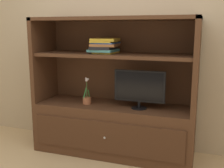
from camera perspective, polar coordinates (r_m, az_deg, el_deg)
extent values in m
plane|color=tan|center=(3.03, -2.23, -16.78)|extent=(8.00, 8.00, 0.00)
cube|color=tan|center=(3.39, 2.22, 10.81)|extent=(6.00, 0.10, 2.80)
cube|color=#4C2D1C|center=(3.26, 0.29, -9.16)|extent=(1.82, 0.55, 0.58)
cube|color=#462A19|center=(3.01, -1.46, -10.94)|extent=(1.67, 0.02, 0.35)
sphere|color=silver|center=(3.00, -1.56, -11.04)|extent=(0.02, 0.02, 0.02)
cube|color=#4C2D1C|center=(3.46, -13.79, 4.94)|extent=(0.05, 0.55, 0.98)
cube|color=#4C2D1C|center=(2.92, 17.03, 3.66)|extent=(0.05, 0.55, 0.98)
cube|color=#4C2D1C|center=(3.33, 1.75, 5.02)|extent=(1.82, 0.02, 0.98)
cube|color=#4C2D1C|center=(3.06, 0.31, 13.29)|extent=(1.82, 0.55, 0.04)
cube|color=#4C2D1C|center=(3.07, 0.30, 5.98)|extent=(1.72, 0.49, 0.04)
cylinder|color=black|center=(3.03, 5.58, -4.92)|extent=(0.17, 0.17, 0.01)
cylinder|color=black|center=(3.02, 5.59, -4.22)|extent=(0.03, 0.03, 0.07)
cube|color=black|center=(2.98, 5.67, -0.45)|extent=(0.55, 0.02, 0.34)
cube|color=black|center=(2.96, 5.61, -0.50)|extent=(0.52, 0.00, 0.31)
cylinder|color=#B26642|center=(3.21, -5.20, -3.41)|extent=(0.09, 0.09, 0.07)
cylinder|color=#3D6B33|center=(3.18, -5.24, -0.73)|extent=(0.01, 0.01, 0.23)
cube|color=#2D7A38|center=(3.19, -4.81, -1.90)|extent=(0.03, 0.07, 0.10)
cube|color=#2D7A38|center=(3.20, -5.61, -1.86)|extent=(0.01, 0.08, 0.12)
sphere|color=silver|center=(3.15, -5.37, 1.15)|extent=(0.02, 0.02, 0.02)
sphere|color=silver|center=(3.15, -5.30, 0.74)|extent=(0.03, 0.03, 0.03)
sphere|color=silver|center=(3.16, -5.00, 0.99)|extent=(0.03, 0.03, 0.03)
cube|color=gold|center=(3.10, -1.25, 6.55)|extent=(0.23, 0.30, 0.02)
cube|color=teal|center=(3.09, -1.73, 6.95)|extent=(0.28, 0.32, 0.03)
cube|color=black|center=(3.09, -1.76, 7.49)|extent=(0.24, 0.34, 0.03)
cube|color=#A56638|center=(3.08, -1.41, 8.04)|extent=(0.30, 0.32, 0.03)
cube|color=#2D519E|center=(3.10, -1.31, 8.45)|extent=(0.26, 0.33, 0.01)
cube|color=gold|center=(3.09, -1.63, 8.71)|extent=(0.25, 0.33, 0.01)
cube|color=gold|center=(3.09, -1.37, 9.12)|extent=(0.29, 0.32, 0.03)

